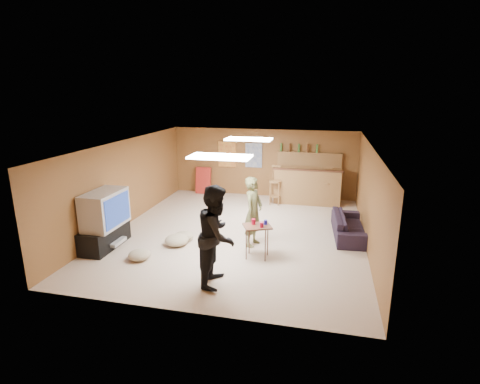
% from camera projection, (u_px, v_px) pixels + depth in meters
% --- Properties ---
extents(ground, '(7.00, 7.00, 0.00)m').
position_uv_depth(ground, '(238.00, 233.00, 9.26)').
color(ground, '#BFA792').
rests_on(ground, ground).
extents(ceiling, '(6.00, 7.00, 0.02)m').
position_uv_depth(ceiling, '(238.00, 144.00, 8.67)').
color(ceiling, silver).
rests_on(ceiling, ground).
extents(wall_back, '(6.00, 0.02, 2.20)m').
position_uv_depth(wall_back, '(263.00, 163.00, 12.25)').
color(wall_back, brown).
rests_on(wall_back, ground).
extents(wall_front, '(6.00, 0.02, 2.20)m').
position_uv_depth(wall_front, '(185.00, 249.00, 5.68)').
color(wall_front, brown).
rests_on(wall_front, ground).
extents(wall_left, '(0.02, 7.00, 2.20)m').
position_uv_depth(wall_left, '(125.00, 183.00, 9.62)').
color(wall_left, brown).
rests_on(wall_left, ground).
extents(wall_right, '(0.02, 7.00, 2.20)m').
position_uv_depth(wall_right, '(369.00, 198.00, 8.31)').
color(wall_right, brown).
rests_on(wall_right, ground).
extents(tv_stand, '(0.55, 1.30, 0.50)m').
position_uv_depth(tv_stand, '(105.00, 237.00, 8.38)').
color(tv_stand, black).
rests_on(tv_stand, ground).
extents(dvd_box, '(0.35, 0.50, 0.08)m').
position_uv_depth(dvd_box, '(114.00, 242.00, 8.36)').
color(dvd_box, '#B2B2B7').
rests_on(dvd_box, tv_stand).
extents(tv_body, '(0.60, 1.10, 0.80)m').
position_uv_depth(tv_body, '(105.00, 209.00, 8.19)').
color(tv_body, '#B2B2B7').
rests_on(tv_body, tv_stand).
extents(tv_screen, '(0.02, 0.95, 0.65)m').
position_uv_depth(tv_screen, '(118.00, 210.00, 8.12)').
color(tv_screen, navy).
rests_on(tv_screen, tv_body).
extents(bar_counter, '(2.00, 0.60, 1.10)m').
position_uv_depth(bar_counter, '(307.00, 186.00, 11.55)').
color(bar_counter, brown).
rests_on(bar_counter, ground).
extents(bar_lip, '(2.10, 0.12, 0.05)m').
position_uv_depth(bar_lip, '(308.00, 170.00, 11.17)').
color(bar_lip, '#422315').
rests_on(bar_lip, bar_counter).
extents(bar_shelf, '(2.00, 0.18, 0.05)m').
position_uv_depth(bar_shelf, '(310.00, 153.00, 11.72)').
color(bar_shelf, brown).
rests_on(bar_shelf, bar_backing).
extents(bar_backing, '(2.00, 0.14, 0.60)m').
position_uv_depth(bar_backing, '(309.00, 162.00, 11.82)').
color(bar_backing, brown).
rests_on(bar_backing, bar_counter).
extents(poster_left, '(0.60, 0.03, 0.85)m').
position_uv_depth(poster_left, '(227.00, 154.00, 12.41)').
color(poster_left, '#BF3F26').
rests_on(poster_left, wall_back).
extents(poster_right, '(0.55, 0.03, 0.80)m').
position_uv_depth(poster_right, '(254.00, 155.00, 12.21)').
color(poster_right, '#334C99').
rests_on(poster_right, wall_back).
extents(folding_chair_stack, '(0.50, 0.26, 0.91)m').
position_uv_depth(folding_chair_stack, '(203.00, 180.00, 12.68)').
color(folding_chair_stack, red).
rests_on(folding_chair_stack, ground).
extents(ceiling_panel_front, '(1.20, 0.60, 0.04)m').
position_uv_depth(ceiling_panel_front, '(220.00, 157.00, 7.27)').
color(ceiling_panel_front, white).
rests_on(ceiling_panel_front, ceiling).
extents(ceiling_panel_back, '(1.20, 0.60, 0.04)m').
position_uv_depth(ceiling_panel_back, '(249.00, 139.00, 9.81)').
color(ceiling_panel_back, white).
rests_on(ceiling_panel_back, ceiling).
extents(person_olive, '(0.50, 0.65, 1.59)m').
position_uv_depth(person_olive, '(253.00, 212.00, 8.36)').
color(person_olive, brown).
rests_on(person_olive, ground).
extents(person_black, '(0.74, 0.93, 1.85)m').
position_uv_depth(person_black, '(217.00, 235.00, 6.67)').
color(person_black, black).
rests_on(person_black, ground).
extents(sofa, '(0.83, 1.85, 0.53)m').
position_uv_depth(sofa, '(349.00, 226.00, 9.00)').
color(sofa, black).
rests_on(sofa, ground).
extents(tray_table, '(0.69, 0.63, 0.72)m').
position_uv_depth(tray_table, '(257.00, 242.00, 7.83)').
color(tray_table, '#422315').
rests_on(tray_table, ground).
extents(cup_red_near, '(0.11, 0.11, 0.12)m').
position_uv_depth(cup_red_near, '(253.00, 222.00, 7.78)').
color(cup_red_near, '#AA0B28').
rests_on(cup_red_near, tray_table).
extents(cup_red_far, '(0.09, 0.09, 0.11)m').
position_uv_depth(cup_red_far, '(262.00, 225.00, 7.61)').
color(cup_red_far, '#AA0B28').
rests_on(cup_red_far, tray_table).
extents(cup_blue, '(0.09, 0.09, 0.10)m').
position_uv_depth(cup_blue, '(266.00, 222.00, 7.77)').
color(cup_blue, navy).
rests_on(cup_blue, tray_table).
extents(bar_stool_left, '(0.48, 0.48, 1.32)m').
position_uv_depth(bar_stool_left, '(275.00, 183.00, 11.42)').
color(bar_stool_left, brown).
rests_on(bar_stool_left, ground).
extents(bar_stool_right, '(0.45, 0.45, 1.11)m').
position_uv_depth(bar_stool_right, '(327.00, 188.00, 11.29)').
color(bar_stool_right, brown).
rests_on(bar_stool_right, ground).
extents(cushion_near_tv, '(0.62, 0.62, 0.24)m').
position_uv_depth(cushion_near_tv, '(177.00, 240.00, 8.51)').
color(cushion_near_tv, tan).
rests_on(cushion_near_tv, ground).
extents(cushion_mid, '(0.59, 0.59, 0.20)m').
position_uv_depth(cushion_mid, '(184.00, 236.00, 8.80)').
color(cushion_mid, tan).
rests_on(cushion_mid, ground).
extents(cushion_far, '(0.56, 0.56, 0.21)m').
position_uv_depth(cushion_far, '(139.00, 255.00, 7.80)').
color(cushion_far, tan).
rests_on(cushion_far, ground).
extents(bottle_row, '(1.20, 0.08, 0.26)m').
position_uv_depth(bottle_row, '(299.00, 148.00, 11.74)').
color(bottle_row, '#3F7233').
rests_on(bottle_row, bar_shelf).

